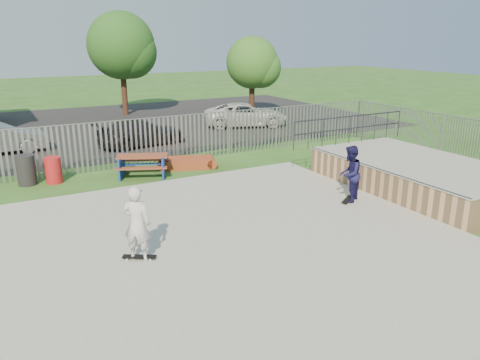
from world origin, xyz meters
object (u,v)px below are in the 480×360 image
tree_mid (121,46)px  funbox (187,163)px  trash_bin_grey (26,170)px  car_dark (141,133)px  skater_navy (350,174)px  tree_right (252,63)px  picnic_table (143,165)px  trash_bin_red (53,170)px  skater_white (137,223)px  car_white (246,115)px

tree_mid → funbox: bearing=-96.0°
trash_bin_grey → car_dark: (5.67, 4.29, 0.11)m
funbox → skater_navy: skater_navy is taller
car_dark → tree_right: size_ratio=0.84×
picnic_table → trash_bin_red: bearing=-168.5°
funbox → trash_bin_grey: (-6.08, 0.64, 0.35)m
tree_right → skater_white: tree_right is taller
tree_right → skater_white: bearing=-127.0°
car_white → skater_white: size_ratio=2.74×
trash_bin_red → skater_navy: (7.96, -7.20, 0.58)m
picnic_table → skater_navy: (4.75, -6.54, 0.65)m
skater_navy → skater_white: same height
funbox → picnic_table: bearing=-153.8°
trash_bin_grey → skater_white: skater_white is taller
skater_white → skater_navy: bearing=-133.5°
funbox → tree_right: tree_right is taller
skater_navy → car_dark: bearing=-107.9°
picnic_table → funbox: 1.99m
funbox → car_white: (6.81, 7.03, 0.52)m
picnic_table → trash_bin_red: trash_bin_red is taller
car_dark → tree_mid: size_ratio=0.64×
trash_bin_red → tree_right: 17.60m
tree_mid → tree_right: size_ratio=1.30×
trash_bin_red → tree_right: tree_right is taller
trash_bin_grey → skater_white: 8.40m
car_white → tree_right: bearing=-16.2°
skater_navy → skater_white: 7.19m
tree_mid → skater_white: 23.55m
picnic_table → skater_navy: bearing=-31.1°
tree_right → skater_navy: bearing=-110.3°
picnic_table → car_dark: (1.55, 5.19, 0.25)m
funbox → car_white: 9.80m
tree_mid → car_white: bearing=-56.5°
trash_bin_grey → tree_mid: size_ratio=0.16×
tree_mid → skater_white: bearing=-104.8°
car_white → tree_right: (2.26, 3.22, 2.86)m
trash_bin_red → skater_navy: size_ratio=0.54×
car_dark → skater_navy: skater_navy is taller
trash_bin_red → trash_bin_grey: bearing=165.2°
tree_right → skater_white: 22.46m
skater_white → tree_mid: bearing=-64.5°
funbox → car_white: car_white is taller
picnic_table → car_dark: size_ratio=0.54×
car_dark → skater_navy: (3.19, -11.73, 0.40)m
car_white → tree_mid: tree_mid is taller
skater_white → trash_bin_red: bearing=-43.9°
skater_navy → tree_mid: bearing=-119.9°
car_white → skater_navy: (-4.02, -13.83, 0.35)m
tree_mid → car_dark: bearing=-101.2°
skater_white → funbox: bearing=-79.6°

